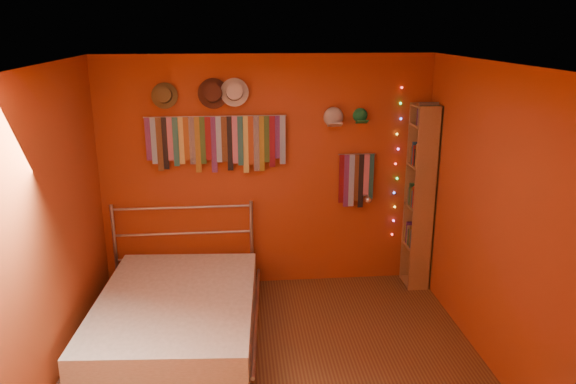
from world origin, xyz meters
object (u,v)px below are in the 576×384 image
object	(u,v)px
bookshelf	(423,196)
bed	(177,316)
tie_rack	(217,140)
reading_lamp	(367,199)

from	to	relation	value
bookshelf	bed	xyz separation A→B (m)	(-2.56, -0.91, -0.79)
bookshelf	tie_rack	bearing A→B (deg)	175.91
tie_rack	bed	distance (m)	1.81
bookshelf	reading_lamp	bearing A→B (deg)	-178.37
reading_lamp	bookshelf	xyz separation A→B (m)	(0.61, 0.02, 0.01)
reading_lamp	bed	world-z (taller)	reading_lamp
bookshelf	bed	distance (m)	2.83
bookshelf	bed	world-z (taller)	bookshelf
bed	bookshelf	bearing A→B (deg)	23.42
bed	tie_rack	bearing A→B (deg)	73.60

